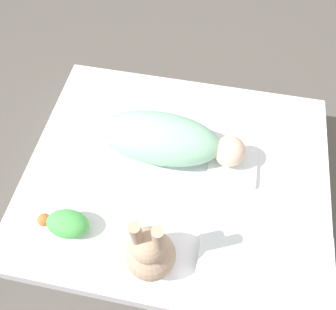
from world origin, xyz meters
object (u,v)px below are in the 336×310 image
swaddled_baby (165,139)px  pillow (262,276)px  bunny_plush (150,252)px  turtle_plush (66,224)px

swaddled_baby → pillow: 0.55m
pillow → bunny_plush: bunny_plush is taller
turtle_plush → pillow: bearing=176.0°
swaddled_baby → turtle_plush: size_ratio=3.01×
swaddled_baby → turtle_plush: 0.44m
bunny_plush → swaddled_baby: bearing=-84.8°
pillow → bunny_plush: 0.35m
swaddled_baby → bunny_plush: 0.41m
swaddled_baby → pillow: size_ratio=1.34×
swaddled_baby → pillow: swaddled_baby is taller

